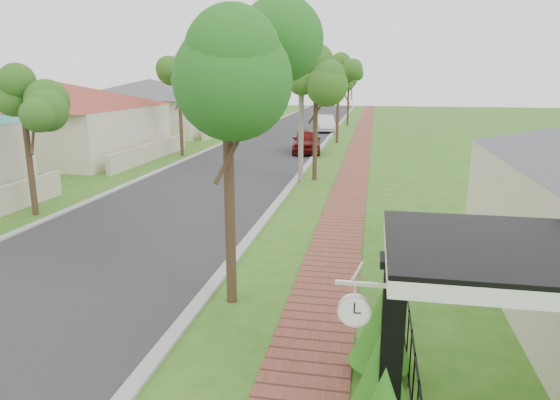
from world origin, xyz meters
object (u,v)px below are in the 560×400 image
Objects in this scene: near_tree at (226,75)px; station_clock at (355,308)px; porch_post at (391,355)px; parked_car_red at (307,141)px; utility_pole at (301,81)px; parked_car_white at (325,123)px.

near_tree is 8.54× the size of station_clock.
porch_post is 0.57× the size of parked_car_red.
utility_pole reaches higher than near_tree.
porch_post is 0.42× the size of near_tree.
near_tree reaches higher than porch_post.
utility_pole reaches higher than station_clock.
porch_post is 0.58× the size of parked_car_white.
utility_pole is 12.92× the size of station_clock.
station_clock is at bearing -54.65° from near_tree.
porch_post is 0.28× the size of utility_pole.
utility_pole is (0.95, -9.17, 3.84)m from parked_car_red.
porch_post is 38.95m from parked_car_white.
utility_pole is at bearing -90.51° from parked_car_red.
station_clock reaches higher than parked_car_red.
parked_car_white is 0.73× the size of near_tree.
near_tree is 5.53m from station_clock.
utility_pole reaches higher than porch_post.
parked_car_red is 22.60m from near_tree.
near_tree reaches higher than parked_car_red.
porch_post is at bearing -93.78° from parked_car_white.
parked_car_red is 1.01× the size of parked_car_white.
near_tree is at bearing 133.01° from porch_post.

